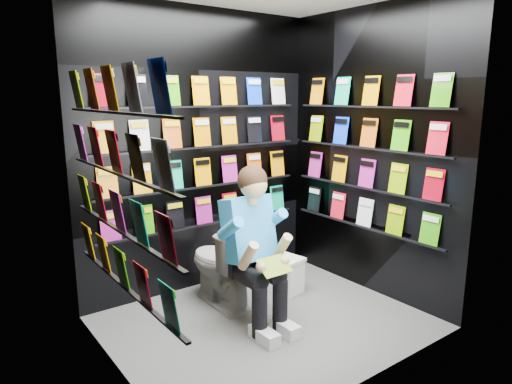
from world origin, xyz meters
TOP-DOWN VIEW (x-y plane):
  - floor at (0.00, 0.00)m, footprint 2.40×2.40m
  - wall_back at (0.00, 1.00)m, footprint 2.40×0.04m
  - wall_front at (0.00, -1.00)m, footprint 2.40×0.04m
  - wall_left at (-1.20, 0.00)m, footprint 0.04×2.00m
  - wall_right at (1.20, 0.00)m, footprint 0.04×2.00m
  - comics_back at (0.00, 0.97)m, footprint 2.10×0.06m
  - comics_left at (-1.17, 0.00)m, footprint 0.06×1.70m
  - comics_right at (1.17, 0.00)m, footprint 0.06×1.70m
  - toilet at (-0.10, 0.51)m, footprint 0.43×0.75m
  - longbox at (0.52, 0.43)m, footprint 0.29×0.44m
  - longbox_lid at (0.52, 0.43)m, footprint 0.32×0.47m
  - reader at (-0.10, 0.13)m, footprint 0.53×0.77m
  - held_comic at (-0.10, -0.22)m, footprint 0.25×0.15m

SIDE VIEW (x-z plane):
  - floor at x=0.00m, z-range 0.00..0.00m
  - longbox at x=0.52m, z-range 0.00..0.31m
  - longbox_lid at x=0.52m, z-range 0.31..0.34m
  - toilet at x=-0.10m, z-range 0.00..0.73m
  - held_comic at x=-0.10m, z-range 0.53..0.63m
  - reader at x=-0.10m, z-range 0.07..1.47m
  - wall_back at x=0.00m, z-range 0.00..2.60m
  - wall_front at x=0.00m, z-range 0.00..2.60m
  - wall_left at x=-1.20m, z-range 0.00..2.60m
  - wall_right at x=1.20m, z-range 0.00..2.60m
  - comics_back at x=0.00m, z-range 0.62..1.99m
  - comics_left at x=-1.17m, z-range 0.62..1.99m
  - comics_right at x=1.17m, z-range 0.62..1.99m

